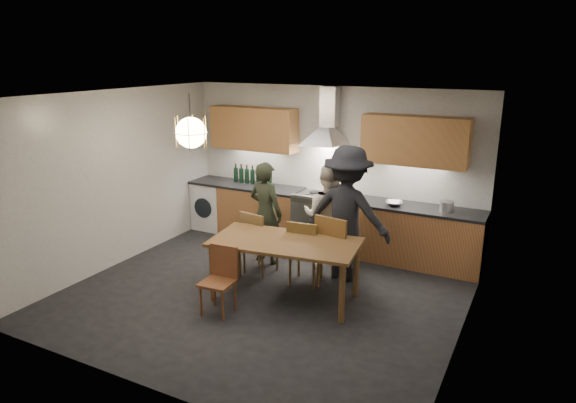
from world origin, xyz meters
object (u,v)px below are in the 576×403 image
at_px(person_mid, 328,217).
at_px(mixing_bowl, 394,203).
at_px(person_right, 347,213).
at_px(dining_table, 285,247).
at_px(person_left, 266,213).
at_px(stock_pot, 447,207).
at_px(chair_front, 221,275).
at_px(chair_back_left, 256,239).
at_px(wine_bottles, 253,175).

bearing_deg(person_mid, mixing_bowl, -145.17).
bearing_deg(person_right, dining_table, 65.90).
relative_size(person_left, stock_pot, 7.98).
bearing_deg(stock_pot, chair_front, -130.24).
relative_size(chair_front, person_right, 0.44).
height_order(chair_front, person_mid, person_mid).
bearing_deg(chair_back_left, person_mid, -131.56).
bearing_deg(mixing_bowl, person_mid, -140.27).
bearing_deg(person_mid, person_left, 8.44).
distance_m(chair_back_left, wine_bottles, 1.86).
bearing_deg(chair_back_left, mixing_bowl, -131.42).
xyz_separation_m(dining_table, chair_back_left, (-0.73, 0.50, -0.16)).
xyz_separation_m(chair_front, stock_pot, (2.17, 2.57, 0.49)).
bearing_deg(dining_table, person_right, 57.33).
bearing_deg(dining_table, mixing_bowl, 56.81).
bearing_deg(person_left, chair_front, 108.89).
xyz_separation_m(dining_table, person_right, (0.46, 0.98, 0.25)).
bearing_deg(dining_table, wine_bottles, 122.74).
xyz_separation_m(person_left, mixing_bowl, (1.71, 0.88, 0.15)).
distance_m(person_mid, stock_pot, 1.71).
distance_m(person_left, stock_pot, 2.64).
xyz_separation_m(person_right, stock_pot, (1.17, 0.91, 0.02)).
height_order(dining_table, person_left, person_left).
relative_size(mixing_bowl, stock_pot, 1.32).
bearing_deg(person_left, person_right, -170.08).
bearing_deg(wine_bottles, chair_back_left, -57.29).
bearing_deg(person_left, stock_pot, -150.39).
xyz_separation_m(chair_front, person_mid, (0.63, 1.85, 0.31)).
height_order(person_left, mixing_bowl, person_left).
height_order(person_mid, person_right, person_right).
relative_size(chair_back_left, chair_front, 1.12).
xyz_separation_m(chair_back_left, chair_front, (0.19, -1.17, -0.06)).
xyz_separation_m(dining_table, chair_front, (-0.54, -0.67, -0.22)).
relative_size(chair_back_left, person_left, 0.60).
xyz_separation_m(person_mid, wine_bottles, (-1.78, 0.83, 0.27)).
xyz_separation_m(dining_table, wine_bottles, (-1.69, 2.00, 0.36)).
xyz_separation_m(dining_table, mixing_bowl, (0.88, 1.83, 0.23)).
distance_m(chair_back_left, chair_front, 1.19).
bearing_deg(person_left, wine_bottles, -41.83).
bearing_deg(chair_front, person_left, 96.35).
bearing_deg(person_right, stock_pot, -141.00).
relative_size(person_left, person_mid, 0.99).
height_order(dining_table, wine_bottles, wine_bottles).
height_order(person_mid, mixing_bowl, person_mid).
relative_size(chair_back_left, mixing_bowl, 3.61).
bearing_deg(stock_pot, mixing_bowl, -175.18).
bearing_deg(chair_front, person_right, 55.07).
relative_size(chair_back_left, person_mid, 0.59).
height_order(dining_table, person_right, person_right).
height_order(dining_table, stock_pot, stock_pot).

